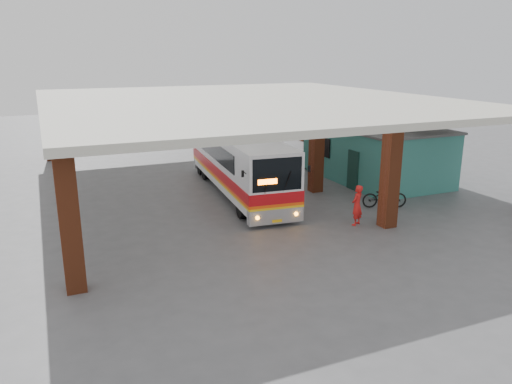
{
  "coord_description": "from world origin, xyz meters",
  "views": [
    {
      "loc": [
        -10.0,
        -19.05,
        7.09
      ],
      "look_at": [
        -1.72,
        0.0,
        1.25
      ],
      "focal_mm": 35.0,
      "sensor_mm": 36.0,
      "label": 1
    }
  ],
  "objects": [
    {
      "name": "red_chair",
      "position": [
        5.09,
        8.36,
        0.35
      ],
      "size": [
        0.43,
        0.43,
        0.75
      ],
      "rotation": [
        0.0,
        0.0,
        0.09
      ],
      "color": "red",
      "rests_on": "ground"
    },
    {
      "name": "coach_bus",
      "position": [
        -0.85,
        4.26,
        1.67
      ],
      "size": [
        3.47,
        11.68,
        3.35
      ],
      "rotation": [
        0.0,
        0.0,
        -0.09
      ],
      "color": "white",
      "rests_on": "ground"
    },
    {
      "name": "ground",
      "position": [
        0.0,
        0.0,
        0.0
      ],
      "size": [
        90.0,
        90.0,
        0.0
      ],
      "primitive_type": "plane",
      "color": "#515154",
      "rests_on": "ground"
    },
    {
      "name": "motorcycle",
      "position": [
        4.53,
        -0.8,
        0.55
      ],
      "size": [
        2.21,
        1.43,
        1.1
      ],
      "primitive_type": "imported",
      "rotation": [
        0.0,
        0.0,
        1.2
      ],
      "color": "black",
      "rests_on": "ground"
    },
    {
      "name": "shop_building",
      "position": [
        7.49,
        4.0,
        1.56
      ],
      "size": [
        5.2,
        8.2,
        3.11
      ],
      "color": "teal",
      "rests_on": "ground"
    },
    {
      "name": "brick_columns",
      "position": [
        1.43,
        5.0,
        2.17
      ],
      "size": [
        20.1,
        21.6,
        4.35
      ],
      "color": "brown",
      "rests_on": "ground"
    },
    {
      "name": "pedestrian",
      "position": [
        1.91,
        -2.34,
        0.87
      ],
      "size": [
        0.76,
        0.67,
        1.74
      ],
      "primitive_type": "imported",
      "rotation": [
        0.0,
        0.0,
        3.66
      ],
      "color": "red",
      "rests_on": "ground"
    },
    {
      "name": "canopy_roof",
      "position": [
        0.5,
        6.5,
        4.5
      ],
      "size": [
        21.0,
        23.0,
        0.3
      ],
      "primitive_type": "cube",
      "color": "beige",
      "rests_on": "brick_columns"
    }
  ]
}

